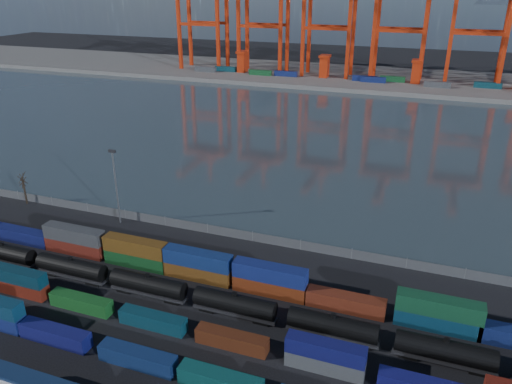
% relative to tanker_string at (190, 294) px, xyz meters
% --- Properties ---
extents(ground, '(700.00, 700.00, 0.00)m').
position_rel_tanker_string_xyz_m(ground, '(1.92, -4.40, -2.12)').
color(ground, black).
rests_on(ground, ground).
extents(harbor_water, '(700.00, 700.00, 0.00)m').
position_rel_tanker_string_xyz_m(harbor_water, '(1.92, 100.60, -2.11)').
color(harbor_water, '#2E3B42').
rests_on(harbor_water, ground).
extents(far_quay, '(700.00, 70.00, 2.00)m').
position_rel_tanker_string_xyz_m(far_quay, '(1.92, 205.60, -1.12)').
color(far_quay, '#514F4C').
rests_on(far_quay, ground).
extents(container_row_south, '(127.07, 2.31, 4.92)m').
position_rel_tanker_string_xyz_m(container_row_south, '(2.40, -14.68, -0.32)').
color(container_row_south, '#3B3E40').
rests_on(container_row_south, ground).
extents(container_row_mid, '(140.02, 2.20, 4.68)m').
position_rel_tanker_string_xyz_m(container_row_mid, '(-2.98, -6.81, -0.32)').
color(container_row_mid, '#393B3D').
rests_on(container_row_mid, ground).
extents(container_row_north, '(142.48, 2.56, 5.45)m').
position_rel_tanker_string_xyz_m(container_row_north, '(7.68, 7.53, 0.10)').
color(container_row_north, '#101550').
rests_on(container_row_north, ground).
extents(tanker_string, '(122.24, 2.95, 4.22)m').
position_rel_tanker_string_xyz_m(tanker_string, '(0.00, 0.00, 0.00)').
color(tanker_string, black).
rests_on(tanker_string, ground).
extents(waterfront_fence, '(160.12, 0.12, 2.20)m').
position_rel_tanker_string_xyz_m(waterfront_fence, '(1.92, 23.60, -1.11)').
color(waterfront_fence, '#595B5E').
rests_on(waterfront_fence, ground).
extents(bare_tree, '(2.00, 2.00, 7.87)m').
position_rel_tanker_string_xyz_m(bare_tree, '(-54.48, 22.44, 1.79)').
color(bare_tree, black).
rests_on(bare_tree, ground).
extents(yard_light_mast, '(1.60, 0.40, 16.60)m').
position_rel_tanker_string_xyz_m(yard_light_mast, '(-28.08, 21.60, 7.18)').
color(yard_light_mast, slate).
rests_on(yard_light_mast, ground).
extents(quay_containers, '(172.58, 10.99, 2.60)m').
position_rel_tanker_string_xyz_m(quay_containers, '(-9.08, 191.07, 1.18)').
color(quay_containers, navy).
rests_on(quay_containers, far_quay).
extents(straddle_carriers, '(140.00, 7.00, 11.10)m').
position_rel_tanker_string_xyz_m(straddle_carriers, '(-0.58, 195.60, 5.70)').
color(straddle_carriers, red).
rests_on(straddle_carriers, far_quay).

